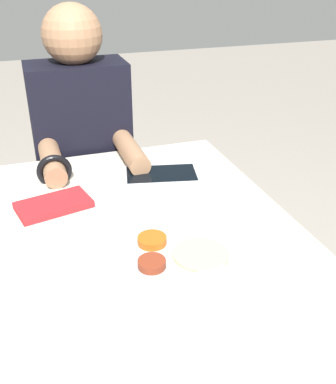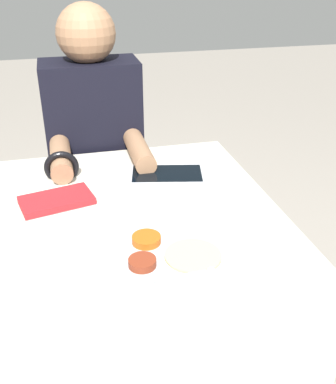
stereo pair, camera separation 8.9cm
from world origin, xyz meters
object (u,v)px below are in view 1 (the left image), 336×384
(thali_tray, at_px, (176,257))
(tablet_device, at_px, (161,174))
(person_diner, at_px, (86,178))
(red_notebook, at_px, (54,205))

(thali_tray, xyz_separation_m, tablet_device, (0.10, 0.44, -0.00))
(thali_tray, relative_size, person_diner, 0.24)
(thali_tray, height_order, person_diner, person_diner)
(tablet_device, distance_m, person_diner, 0.44)
(red_notebook, distance_m, tablet_device, 0.37)
(person_diner, bearing_deg, tablet_device, -61.67)
(thali_tray, height_order, red_notebook, thali_tray)
(thali_tray, distance_m, person_diner, 0.83)
(tablet_device, height_order, person_diner, person_diner)
(person_diner, bearing_deg, thali_tray, -83.39)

